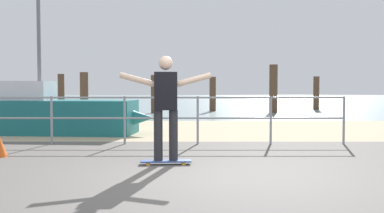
{
  "coord_description": "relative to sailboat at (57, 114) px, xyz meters",
  "views": [
    {
      "loc": [
        -0.42,
        -5.77,
        1.25
      ],
      "look_at": [
        -0.42,
        2.0,
        0.9
      ],
      "focal_mm": 40.95,
      "sensor_mm": 36.0,
      "label": 1
    }
  ],
  "objects": [
    {
      "name": "ground_plane",
      "position": [
        3.97,
        -6.69,
        -0.53
      ],
      "size": [
        24.0,
        10.0,
        0.04
      ],
      "primitive_type": "cube",
      "color": "#605B56",
      "rests_on": "ground"
    },
    {
      "name": "beach_strip",
      "position": [
        3.97,
        1.31,
        -0.53
      ],
      "size": [
        24.0,
        6.0,
        0.04
      ],
      "primitive_type": "cube",
      "color": "tan",
      "rests_on": "ground"
    },
    {
      "name": "sea_surface",
      "position": [
        3.97,
        29.31,
        -0.53
      ],
      "size": [
        72.0,
        50.0,
        0.04
      ],
      "primitive_type": "cube",
      "color": "#849EA3",
      "rests_on": "ground"
    },
    {
      "name": "railing_fence",
      "position": [
        2.1,
        -2.09,
        0.17
      ],
      "size": [
        9.48,
        0.05,
        1.05
      ],
      "color": "gray",
      "rests_on": "ground"
    },
    {
      "name": "sailboat",
      "position": [
        0.0,
        0.0,
        0.0
      ],
      "size": [
        5.02,
        1.76,
        5.86
      ],
      "color": "#19666B",
      "rests_on": "ground"
    },
    {
      "name": "skateboard",
      "position": [
        3.14,
        -4.57,
        -0.46
      ],
      "size": [
        0.81,
        0.25,
        0.08
      ],
      "color": "#334C8C",
      "rests_on": "ground"
    },
    {
      "name": "skateboarder",
      "position": [
        3.14,
        -4.57,
        0.49
      ],
      "size": [
        1.45,
        0.22,
        1.65
      ],
      "color": "#26262B",
      "rests_on": "skateboard"
    },
    {
      "name": "groyne_post_0",
      "position": [
        -3.93,
        13.51,
        0.47
      ],
      "size": [
        0.37,
        0.37,
        1.99
      ],
      "primitive_type": "cylinder",
      "color": "#513826",
      "rests_on": "ground"
    },
    {
      "name": "groyne_post_1",
      "position": [
        -1.08,
        7.32,
        0.41
      ],
      "size": [
        0.35,
        0.35,
        1.88
      ],
      "primitive_type": "cylinder",
      "color": "#513826",
      "rests_on": "ground"
    },
    {
      "name": "groyne_post_2",
      "position": [
        1.76,
        9.11,
        0.38
      ],
      "size": [
        0.28,
        0.28,
        1.81
      ],
      "primitive_type": "cylinder",
      "color": "#513826",
      "rests_on": "ground"
    },
    {
      "name": "groyne_post_3",
      "position": [
        4.6,
        10.62,
        0.35
      ],
      "size": [
        0.32,
        0.32,
        1.75
      ],
      "primitive_type": "cylinder",
      "color": "#513826",
      "rests_on": "ground"
    },
    {
      "name": "groyne_post_4",
      "position": [
        7.44,
        9.41,
        0.63
      ],
      "size": [
        0.39,
        0.39,
        2.31
      ],
      "primitive_type": "cylinder",
      "color": "#513826",
      "rests_on": "ground"
    },
    {
      "name": "groyne_post_5",
      "position": [
        10.28,
        12.19,
        0.38
      ],
      "size": [
        0.32,
        0.32,
        1.81
      ],
      "primitive_type": "cylinder",
      "color": "#513826",
      "rests_on": "ground"
    }
  ]
}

